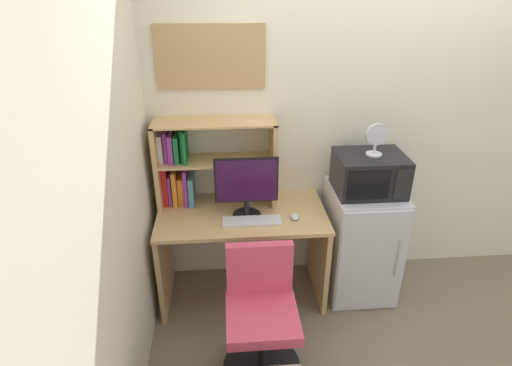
{
  "coord_description": "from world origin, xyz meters",
  "views": [
    {
      "loc": [
        -1.05,
        -2.91,
        2.27
      ],
      "look_at": [
        -0.84,
        -0.35,
        0.99
      ],
      "focal_mm": 29.35,
      "sensor_mm": 36.0,
      "label": 1
    }
  ],
  "objects_px": {
    "monitor": "(246,185)",
    "hutch_bookshelf": "(197,162)",
    "keyboard": "(252,221)",
    "mini_fridge": "(360,241)",
    "desk_fan": "(376,138)",
    "microwave": "(369,173)",
    "desk_chair": "(261,320)",
    "wall_corkboard": "(210,57)",
    "computer_mouse": "(295,217)"
  },
  "relations": [
    {
      "from": "keyboard",
      "to": "desk_chair",
      "type": "xyz_separation_m",
      "value": [
        0.02,
        -0.54,
        -0.38
      ]
    },
    {
      "from": "monitor",
      "to": "microwave",
      "type": "xyz_separation_m",
      "value": [
        0.88,
        0.06,
        0.03
      ]
    },
    {
      "from": "desk_chair",
      "to": "desk_fan",
      "type": "bearing_deg",
      "value": 39.04
    },
    {
      "from": "desk_chair",
      "to": "wall_corkboard",
      "type": "relative_size",
      "value": 1.13
    },
    {
      "from": "monitor",
      "to": "microwave",
      "type": "bearing_deg",
      "value": 4.03
    },
    {
      "from": "hutch_bookshelf",
      "to": "keyboard",
      "type": "height_order",
      "value": "hutch_bookshelf"
    },
    {
      "from": "microwave",
      "to": "hutch_bookshelf",
      "type": "bearing_deg",
      "value": 171.58
    },
    {
      "from": "monitor",
      "to": "wall_corkboard",
      "type": "height_order",
      "value": "wall_corkboard"
    },
    {
      "from": "keyboard",
      "to": "desk_fan",
      "type": "distance_m",
      "value": 1.02
    },
    {
      "from": "monitor",
      "to": "desk_chair",
      "type": "relative_size",
      "value": 0.53
    },
    {
      "from": "computer_mouse",
      "to": "monitor",
      "type": "bearing_deg",
      "value": 169.66
    },
    {
      "from": "mini_fridge",
      "to": "microwave",
      "type": "distance_m",
      "value": 0.58
    },
    {
      "from": "hutch_bookshelf",
      "to": "computer_mouse",
      "type": "distance_m",
      "value": 0.8
    },
    {
      "from": "desk_fan",
      "to": "wall_corkboard",
      "type": "bearing_deg",
      "value": 164.77
    },
    {
      "from": "monitor",
      "to": "hutch_bookshelf",
      "type": "bearing_deg",
      "value": 144.82
    },
    {
      "from": "hutch_bookshelf",
      "to": "desk_fan",
      "type": "bearing_deg",
      "value": -8.57
    },
    {
      "from": "hutch_bookshelf",
      "to": "desk_fan",
      "type": "xyz_separation_m",
      "value": [
        1.23,
        -0.19,
        0.22
      ]
    },
    {
      "from": "mini_fridge",
      "to": "wall_corkboard",
      "type": "bearing_deg",
      "value": 164.7
    },
    {
      "from": "computer_mouse",
      "to": "wall_corkboard",
      "type": "distance_m",
      "value": 1.23
    },
    {
      "from": "desk_chair",
      "to": "wall_corkboard",
      "type": "height_order",
      "value": "wall_corkboard"
    },
    {
      "from": "computer_mouse",
      "to": "desk_chair",
      "type": "bearing_deg",
      "value": -116.72
    },
    {
      "from": "wall_corkboard",
      "to": "mini_fridge",
      "type": "bearing_deg",
      "value": -15.3
    },
    {
      "from": "hutch_bookshelf",
      "to": "mini_fridge",
      "type": "xyz_separation_m",
      "value": [
        1.22,
        -0.18,
        -0.62
      ]
    },
    {
      "from": "mini_fridge",
      "to": "keyboard",
      "type": "bearing_deg",
      "value": -170.14
    },
    {
      "from": "keyboard",
      "to": "microwave",
      "type": "relative_size",
      "value": 0.85
    },
    {
      "from": "desk_fan",
      "to": "mini_fridge",
      "type": "bearing_deg",
      "value": 170.57
    },
    {
      "from": "monitor",
      "to": "microwave",
      "type": "height_order",
      "value": "monitor"
    },
    {
      "from": "monitor",
      "to": "desk_chair",
      "type": "distance_m",
      "value": 0.88
    },
    {
      "from": "monitor",
      "to": "keyboard",
      "type": "height_order",
      "value": "monitor"
    },
    {
      "from": "hutch_bookshelf",
      "to": "mini_fridge",
      "type": "distance_m",
      "value": 1.38
    },
    {
      "from": "hutch_bookshelf",
      "to": "computer_mouse",
      "type": "height_order",
      "value": "hutch_bookshelf"
    },
    {
      "from": "microwave",
      "to": "wall_corkboard",
      "type": "relative_size",
      "value": 0.64
    },
    {
      "from": "keyboard",
      "to": "desk_fan",
      "type": "bearing_deg",
      "value": 9.55
    },
    {
      "from": "hutch_bookshelf",
      "to": "microwave",
      "type": "height_order",
      "value": "hutch_bookshelf"
    },
    {
      "from": "keyboard",
      "to": "wall_corkboard",
      "type": "distance_m",
      "value": 1.15
    },
    {
      "from": "mini_fridge",
      "to": "desk_chair",
      "type": "relative_size",
      "value": 1.05
    },
    {
      "from": "microwave",
      "to": "desk_chair",
      "type": "xyz_separation_m",
      "value": [
        -0.83,
        -0.69,
        -0.65
      ]
    },
    {
      "from": "keyboard",
      "to": "microwave",
      "type": "height_order",
      "value": "microwave"
    },
    {
      "from": "desk_chair",
      "to": "microwave",
      "type": "bearing_deg",
      "value": 39.74
    },
    {
      "from": "computer_mouse",
      "to": "wall_corkboard",
      "type": "bearing_deg",
      "value": 142.57
    },
    {
      "from": "desk_fan",
      "to": "monitor",
      "type": "bearing_deg",
      "value": -176.37
    },
    {
      "from": "wall_corkboard",
      "to": "monitor",
      "type": "bearing_deg",
      "value": -59.22
    },
    {
      "from": "keyboard",
      "to": "microwave",
      "type": "distance_m",
      "value": 0.9
    },
    {
      "from": "desk_fan",
      "to": "desk_chair",
      "type": "height_order",
      "value": "desk_fan"
    },
    {
      "from": "microwave",
      "to": "wall_corkboard",
      "type": "height_order",
      "value": "wall_corkboard"
    },
    {
      "from": "microwave",
      "to": "desk_fan",
      "type": "bearing_deg",
      "value": -20.67
    },
    {
      "from": "hutch_bookshelf",
      "to": "microwave",
      "type": "bearing_deg",
      "value": -8.42
    },
    {
      "from": "mini_fridge",
      "to": "desk_chair",
      "type": "xyz_separation_m",
      "value": [
        -0.83,
        -0.69,
        -0.07
      ]
    },
    {
      "from": "keyboard",
      "to": "desk_fan",
      "type": "height_order",
      "value": "desk_fan"
    },
    {
      "from": "mini_fridge",
      "to": "desk_fan",
      "type": "distance_m",
      "value": 0.84
    }
  ]
}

